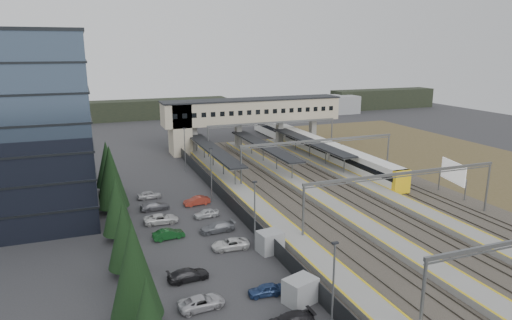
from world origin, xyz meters
name	(u,v)px	position (x,y,z in m)	size (l,w,h in m)	color
ground	(289,217)	(0.00, 0.00, 0.00)	(220.00, 220.00, 0.00)	#2B2B2D
conifer_row	(120,213)	(-22.00, -3.86, 4.84)	(4.42, 49.82, 9.50)	black
car_park	(205,249)	(-13.47, -7.15, 0.60)	(10.48, 44.28, 1.27)	#B6B5BA
lampposts	(229,190)	(-8.00, 1.25, 4.34)	(0.50, 53.25, 8.07)	slate
fence	(232,204)	(-6.50, 5.00, 1.00)	(0.08, 90.00, 2.00)	#26282B
relay_cabin_near	(300,291)	(-8.06, -19.62, 1.16)	(3.31, 2.84, 2.33)	gray
relay_cabin_far	(270,242)	(-6.59, -9.03, 1.19)	(2.89, 2.52, 2.39)	gray
rail_corridor	(331,196)	(9.34, 5.00, 0.29)	(34.00, 90.00, 0.92)	#36322A
canopies	(263,145)	(7.00, 27.00, 3.92)	(23.10, 30.00, 3.28)	black
footbridge	(241,114)	(7.70, 42.00, 7.93)	(40.40, 6.40, 11.20)	#C7B598
gantries	(356,161)	(12.00, 3.00, 6.00)	(28.40, 62.28, 7.17)	slate
train	(311,145)	(20.00, 32.09, 2.08)	(2.90, 60.64, 3.65)	white
billboard	(453,173)	(26.88, -0.84, 3.69)	(1.53, 6.22, 5.46)	slate
scrub_east	(506,175)	(45.00, 5.00, 0.03)	(34.00, 120.00, 0.06)	#4B4422
treeline_far	(238,106)	(23.81, 92.28, 2.95)	(170.00, 19.00, 7.00)	black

